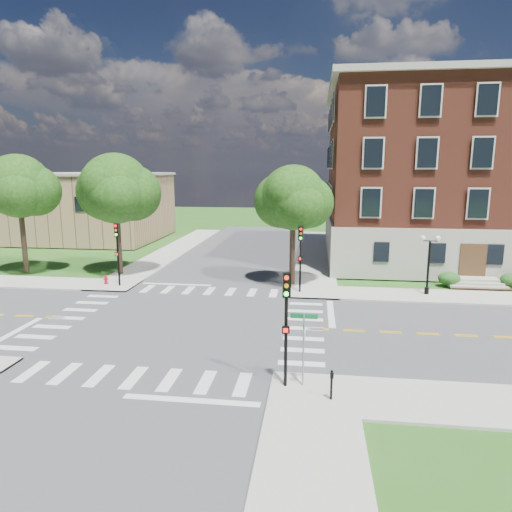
# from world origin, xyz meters

# --- Properties ---
(ground) EXTENTS (160.00, 160.00, 0.00)m
(ground) POSITION_xyz_m (0.00, 0.00, 0.00)
(ground) COLOR #235518
(ground) RESTS_ON ground
(road_ew) EXTENTS (90.00, 12.00, 0.01)m
(road_ew) POSITION_xyz_m (0.00, 0.00, 0.01)
(road_ew) COLOR #3D3D3F
(road_ew) RESTS_ON ground
(road_ns) EXTENTS (12.00, 90.00, 0.01)m
(road_ns) POSITION_xyz_m (0.00, 0.00, 0.01)
(road_ns) COLOR #3D3D3F
(road_ns) RESTS_ON ground
(sidewalk_ne) EXTENTS (34.00, 34.00, 0.12)m
(sidewalk_ne) POSITION_xyz_m (15.38, 15.38, 0.06)
(sidewalk_ne) COLOR #9E9B93
(sidewalk_ne) RESTS_ON ground
(sidewalk_nw) EXTENTS (34.00, 34.00, 0.12)m
(sidewalk_nw) POSITION_xyz_m (-15.38, 15.38, 0.06)
(sidewalk_nw) COLOR #9E9B93
(sidewalk_nw) RESTS_ON ground
(crosswalk_east) EXTENTS (2.20, 10.20, 0.02)m
(crosswalk_east) POSITION_xyz_m (7.20, 0.00, 0.00)
(crosswalk_east) COLOR silver
(crosswalk_east) RESTS_ON ground
(stop_bar_east) EXTENTS (0.40, 5.50, 0.00)m
(stop_bar_east) POSITION_xyz_m (8.80, 3.00, 0.00)
(stop_bar_east) COLOR silver
(stop_bar_east) RESTS_ON ground
(main_building) EXTENTS (30.60, 22.40, 16.50)m
(main_building) POSITION_xyz_m (24.00, 21.99, 8.34)
(main_building) COLOR #9E9A8B
(main_building) RESTS_ON ground
(secondary_building) EXTENTS (20.40, 15.40, 8.30)m
(secondary_building) POSITION_xyz_m (-22.00, 30.00, 4.28)
(secondary_building) COLOR #9E7C57
(secondary_building) RESTS_ON ground
(tree_b) EXTENTS (5.32, 5.32, 10.06)m
(tree_b) POSITION_xyz_m (-17.05, 10.83, 7.49)
(tree_b) COLOR #2F2117
(tree_b) RESTS_ON ground
(tree_c) EXTENTS (5.83, 5.83, 10.13)m
(tree_c) POSITION_xyz_m (-8.81, 11.49, 7.31)
(tree_c) COLOR #2F2117
(tree_c) RESTS_ON ground
(tree_d) EXTENTS (4.92, 4.92, 9.15)m
(tree_d) POSITION_xyz_m (5.99, 9.77, 6.78)
(tree_d) COLOR #2F2117
(tree_d) RESTS_ON ground
(traffic_signal_se) EXTENTS (0.36, 0.41, 4.80)m
(traffic_signal_se) POSITION_xyz_m (6.61, -7.29, 3.19)
(traffic_signal_se) COLOR black
(traffic_signal_se) RESTS_ON ground
(traffic_signal_ne) EXTENTS (0.37, 0.43, 4.80)m
(traffic_signal_ne) POSITION_xyz_m (6.69, 7.47, 3.19)
(traffic_signal_ne) COLOR black
(traffic_signal_ne) RESTS_ON ground
(traffic_signal_nw) EXTENTS (0.35, 0.40, 4.80)m
(traffic_signal_nw) POSITION_xyz_m (-7.12, 7.50, 3.19)
(traffic_signal_nw) COLOR black
(traffic_signal_nw) RESTS_ON ground
(twin_lamp_west) EXTENTS (1.36, 0.36, 4.23)m
(twin_lamp_west) POSITION_xyz_m (15.72, 8.06, 2.52)
(twin_lamp_west) COLOR black
(twin_lamp_west) RESTS_ON ground
(street_sign_pole) EXTENTS (1.10, 1.10, 3.10)m
(street_sign_pole) POSITION_xyz_m (7.33, -7.15, 2.31)
(street_sign_pole) COLOR gray
(street_sign_pole) RESTS_ON ground
(push_button_post) EXTENTS (0.14, 0.21, 1.20)m
(push_button_post) POSITION_xyz_m (8.45, -8.21, 0.80)
(push_button_post) COLOR black
(push_button_post) RESTS_ON ground
(fire_hydrant) EXTENTS (0.35, 0.35, 0.75)m
(fire_hydrant) POSITION_xyz_m (-8.37, 7.81, 0.46)
(fire_hydrant) COLOR maroon
(fire_hydrant) RESTS_ON ground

